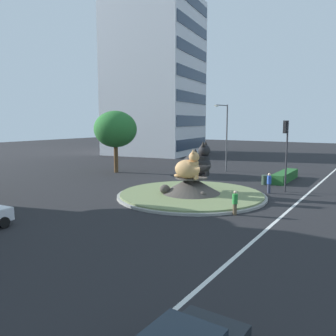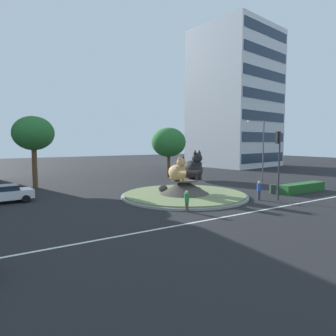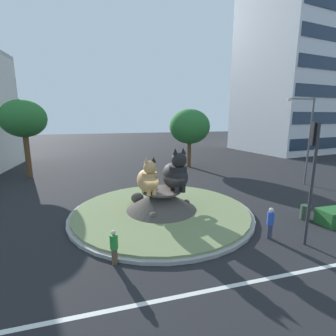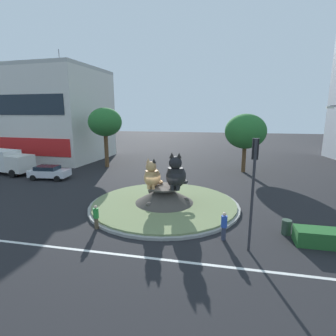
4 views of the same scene
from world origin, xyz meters
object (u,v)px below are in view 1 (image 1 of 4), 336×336
traffic_light_mast (286,143)px  pedestrian_blue_shirt (269,183)px  broadleaf_tree_behind_island (115,129)px  litter_bin (265,180)px  pedestrian_green_shirt (235,202)px  office_tower (156,76)px  streetlight_arm (225,133)px  cat_statue_black (198,163)px  cat_statue_calico (189,168)px

traffic_light_mast → pedestrian_blue_shirt: (-1.32, 0.87, -3.21)m
broadleaf_tree_behind_island → litter_bin: (1.30, -16.99, -4.53)m
pedestrian_green_shirt → office_tower: bearing=49.5°
litter_bin → traffic_light_mast: bearing=-135.3°
office_tower → streetlight_arm: size_ratio=3.57×
cat_statue_black → traffic_light_mast: size_ratio=0.49×
traffic_light_mast → pedestrian_blue_shirt: 3.58m
streetlight_arm → pedestrian_blue_shirt: bearing=47.3°
cat_statue_calico → streetlight_arm: bearing=96.7°
broadleaf_tree_behind_island → litter_bin: 17.63m
streetlight_arm → pedestrian_green_shirt: (-17.58, -8.23, -3.74)m
office_tower → pedestrian_green_shirt: (-32.90, -28.52, -13.10)m
litter_bin → cat_statue_black: bearing=156.4°
pedestrian_green_shirt → broadleaf_tree_behind_island: bearing=69.7°
cat_statue_calico → pedestrian_green_shirt: bearing=-33.7°
pedestrian_green_shirt → traffic_light_mast: bearing=4.0°
cat_statue_calico → cat_statue_black: cat_statue_black is taller
cat_statue_black → office_tower: size_ratio=0.10×
pedestrian_blue_shirt → litter_bin: pedestrian_blue_shirt is taller
cat_statue_black → streetlight_arm: (13.36, 3.40, 1.97)m
cat_statue_calico → broadleaf_tree_behind_island: 16.21m
pedestrian_green_shirt → litter_bin: bearing=16.6°
broadleaf_tree_behind_island → streetlight_arm: (7.34, -10.39, -0.42)m
cat_statue_calico → pedestrian_blue_shirt: 7.25m
office_tower → streetlight_arm: bearing=-135.3°
traffic_light_mast → office_tower: size_ratio=0.21×
office_tower → litter_bin: 36.88m
broadleaf_tree_behind_island → traffic_light_mast: bearing=-93.2°
pedestrian_green_shirt → pedestrian_blue_shirt: bearing=9.6°
broadleaf_tree_behind_island → pedestrian_blue_shirt: size_ratio=4.23×
streetlight_arm → pedestrian_blue_shirt: (-9.73, -8.08, -3.67)m
cat_statue_black → broadleaf_tree_behind_island: size_ratio=0.41×
cat_statue_calico → pedestrian_blue_shirt: (5.45, -4.52, -1.53)m
cat_statue_black → streetlight_arm: streetlight_arm is taller
cat_statue_calico → litter_bin: size_ratio=2.64×
cat_statue_black → office_tower: (28.68, 23.69, 11.33)m
office_tower → streetlight_arm: office_tower is taller
cat_statue_black → traffic_light_mast: bearing=36.1°
office_tower → traffic_light_mast: bearing=-137.3°
broadleaf_tree_behind_island → pedestrian_blue_shirt: 19.07m
broadleaf_tree_behind_island → streetlight_arm: bearing=-54.8°
pedestrian_green_shirt → streetlight_arm: bearing=33.6°
pedestrian_blue_shirt → broadleaf_tree_behind_island: bearing=-171.3°
cat_statue_calico → traffic_light_mast: size_ratio=0.40×
cat_statue_calico → litter_bin: (9.15, -3.04, -1.96)m
office_tower → pedestrian_green_shirt: office_tower is taller
cat_statue_black → pedestrian_green_shirt: size_ratio=1.88×
streetlight_arm → pedestrian_green_shirt: 19.77m
pedestrian_blue_shirt → cat_statue_black: bearing=-126.2°
cat_statue_black → traffic_light_mast: (4.94, -5.55, 1.50)m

